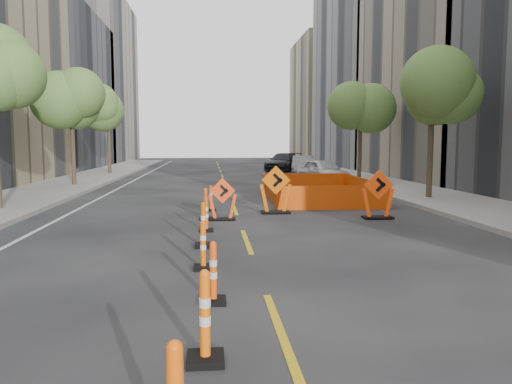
{
  "coord_description": "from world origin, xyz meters",
  "views": [
    {
      "loc": [
        -0.92,
        -8.38,
        2.51
      ],
      "look_at": [
        0.38,
        5.47,
        1.1
      ],
      "focal_mm": 35.0,
      "sensor_mm": 36.0,
      "label": 1
    }
  ],
  "objects": [
    {
      "name": "chevron_sign_right",
      "position": [
        4.54,
        7.3,
        0.8
      ],
      "size": [
        1.09,
        0.68,
        1.6
      ],
      "primitive_type": null,
      "rotation": [
        0.0,
        0.0,
        -0.04
      ],
      "color": "#FF430A",
      "rests_on": "ground"
    },
    {
      "name": "sidewalk_right",
      "position": [
        9.0,
        12.0,
        0.07
      ],
      "size": [
        4.0,
        90.0,
        0.15
      ],
      "primitive_type": "cube",
      "color": "gray",
      "rests_on": "ground"
    },
    {
      "name": "tree_r_b",
      "position": [
        8.4,
        12.0,
        4.53
      ],
      "size": [
        2.8,
        2.8,
        5.95
      ],
      "color": "#382B1E",
      "rests_on": "ground"
    },
    {
      "name": "bld_right_c",
      "position": [
        17.0,
        23.8,
        7.0
      ],
      "size": [
        12.0,
        16.0,
        14.0
      ],
      "primitive_type": "cube",
      "color": "gray",
      "rests_on": "ground"
    },
    {
      "name": "parked_car_mid",
      "position": [
        5.98,
        27.97,
        0.73
      ],
      "size": [
        2.39,
        4.65,
        1.46
      ],
      "primitive_type": "imported",
      "rotation": [
        0.0,
        0.0,
        -0.2
      ],
      "color": "gray",
      "rests_on": "ground"
    },
    {
      "name": "channelizer_6",
      "position": [
        -1.05,
        7.58,
        0.51
      ],
      "size": [
        0.4,
        0.4,
        1.03
      ],
      "primitive_type": null,
      "color": "#D94F09",
      "rests_on": "ground"
    },
    {
      "name": "sidewalk_left",
      "position": [
        -9.0,
        12.0,
        0.07
      ],
      "size": [
        4.0,
        90.0,
        0.15
      ],
      "primitive_type": "cube",
      "color": "gray",
      "rests_on": "ground"
    },
    {
      "name": "channelizer_1",
      "position": [
        -0.98,
        -2.89,
        0.54
      ],
      "size": [
        0.43,
        0.43,
        1.08
      ],
      "primitive_type": null,
      "color": "#FF640A",
      "rests_on": "ground"
    },
    {
      "name": "tree_r_c",
      "position": [
        8.4,
        22.0,
        4.53
      ],
      "size": [
        2.8,
        2.8,
        5.95
      ],
      "color": "#382B1E",
      "rests_on": "ground"
    },
    {
      "name": "channelizer_7",
      "position": [
        -0.87,
        9.68,
        0.46
      ],
      "size": [
        0.37,
        0.37,
        0.93
      ],
      "primitive_type": null,
      "color": "#EB5709",
      "rests_on": "ground"
    },
    {
      "name": "channelizer_5",
      "position": [
        -1.02,
        5.49,
        0.49
      ],
      "size": [
        0.38,
        0.38,
        0.97
      ],
      "primitive_type": null,
      "color": "#E04D09",
      "rests_on": "ground"
    },
    {
      "name": "channelizer_4",
      "position": [
        -1.07,
        3.39,
        0.54
      ],
      "size": [
        0.43,
        0.43,
        1.08
      ],
      "primitive_type": null,
      "color": "#DD5009",
      "rests_on": "ground"
    },
    {
      "name": "bld_right_e",
      "position": [
        17.0,
        58.6,
        8.0
      ],
      "size": [
        12.0,
        14.0,
        16.0
      ],
      "primitive_type": "cube",
      "color": "tan",
      "rests_on": "ground"
    },
    {
      "name": "safety_fence",
      "position": [
        3.78,
        13.08,
        0.45
      ],
      "size": [
        4.43,
        7.29,
        0.89
      ],
      "primitive_type": null,
      "rotation": [
        0.0,
        0.0,
        -0.03
      ],
      "color": "#E75B0C",
      "rests_on": "ground"
    },
    {
      "name": "chevron_sign_left",
      "position": [
        -0.51,
        7.49,
        0.68
      ],
      "size": [
        0.96,
        0.64,
        1.36
      ],
      "primitive_type": null,
      "rotation": [
        0.0,
        0.0,
        0.12
      ],
      "color": "#F13D0A",
      "rests_on": "ground"
    },
    {
      "name": "channelizer_3",
      "position": [
        -1.05,
        1.3,
        0.49
      ],
      "size": [
        0.38,
        0.38,
        0.97
      ],
      "primitive_type": null,
      "color": "#EB5C09",
      "rests_on": "ground"
    },
    {
      "name": "tree_l_c",
      "position": [
        -8.4,
        20.0,
        4.53
      ],
      "size": [
        2.8,
        2.8,
        5.95
      ],
      "color": "#382B1E",
      "rests_on": "ground"
    },
    {
      "name": "bld_right_d",
      "position": [
        17.0,
        40.2,
        10.0
      ],
      "size": [
        12.0,
        18.0,
        20.0
      ],
      "primitive_type": "cube",
      "color": "gray",
      "rests_on": "ground"
    },
    {
      "name": "tree_l_d",
      "position": [
        -8.4,
        30.0,
        4.53
      ],
      "size": [
        2.8,
        2.8,
        5.95
      ],
      "color": "#382B1E",
      "rests_on": "ground"
    },
    {
      "name": "channelizer_2",
      "position": [
        -0.87,
        -0.79,
        0.49
      ],
      "size": [
        0.39,
        0.39,
        0.98
      ],
      "primitive_type": null,
      "color": "#FF4B0A",
      "rests_on": "ground"
    },
    {
      "name": "chevron_sign_center",
      "position": [
        1.38,
        8.81,
        0.84
      ],
      "size": [
        1.26,
        0.95,
        1.67
      ],
      "primitive_type": null,
      "rotation": [
        0.0,
        0.0,
        -0.27
      ],
      "color": "#D65909",
      "rests_on": "ground"
    },
    {
      "name": "bld_left_d",
      "position": [
        -17.0,
        39.2,
        7.0
      ],
      "size": [
        12.0,
        16.0,
        14.0
      ],
      "primitive_type": "cube",
      "color": "#4C4C51",
      "rests_on": "ground"
    },
    {
      "name": "ground_plane",
      "position": [
        0.0,
        0.0,
        0.0
      ],
      "size": [
        140.0,
        140.0,
        0.0
      ],
      "primitive_type": "plane",
      "color": "black"
    },
    {
      "name": "parked_car_near",
      "position": [
        5.83,
        20.84,
        0.74
      ],
      "size": [
        2.85,
        4.68,
        1.49
      ],
      "primitive_type": "imported",
      "rotation": [
        0.0,
        0.0,
        0.27
      ],
      "color": "silver",
      "rests_on": "ground"
    },
    {
      "name": "parked_car_far",
      "position": [
        5.39,
        33.9,
        0.77
      ],
      "size": [
        4.17,
        5.71,
        1.54
      ],
      "primitive_type": "imported",
      "rotation": [
        0.0,
        0.0,
        -0.43
      ],
      "color": "black",
      "rests_on": "ground"
    },
    {
      "name": "bld_left_e",
      "position": [
        -17.0,
        55.6,
        10.0
      ],
      "size": [
        12.0,
        20.0,
        20.0
      ],
      "primitive_type": "cube",
      "color": "gray",
      "rests_on": "ground"
    }
  ]
}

